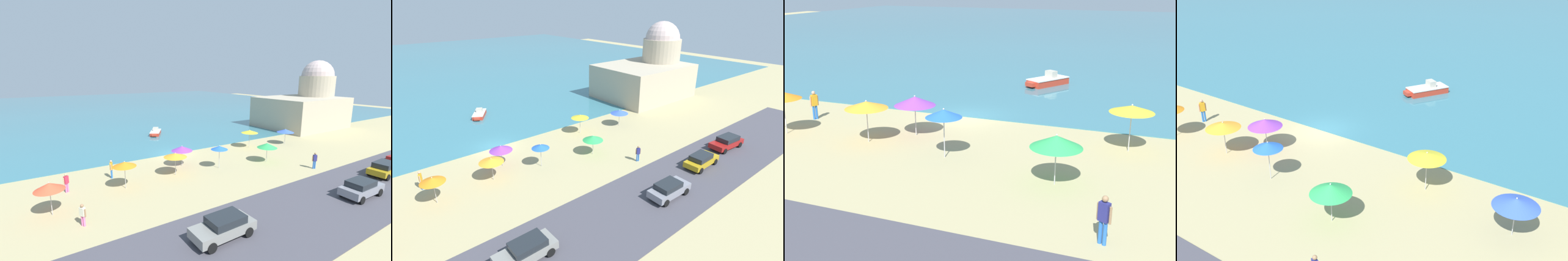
{
  "view_description": "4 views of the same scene",
  "coord_description": "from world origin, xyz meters",
  "views": [
    {
      "loc": [
        -14.44,
        -28.52,
        9.84
      ],
      "look_at": [
        4.75,
        2.17,
        2.12
      ],
      "focal_mm": 24.0,
      "sensor_mm": 36.0,
      "label": 1
    },
    {
      "loc": [
        -11.94,
        -31.58,
        15.76
      ],
      "look_at": [
        9.32,
        -5.69,
        1.52
      ],
      "focal_mm": 28.0,
      "sensor_mm": 36.0,
      "label": 2
    },
    {
      "loc": [
        11.93,
        -27.82,
        8.57
      ],
      "look_at": [
        3.33,
        -5.96,
        1.22
      ],
      "focal_mm": 45.0,
      "sensor_mm": 36.0,
      "label": 3
    },
    {
      "loc": [
        21.92,
        -25.01,
        15.33
      ],
      "look_at": [
        5.27,
        -1.07,
        1.83
      ],
      "focal_mm": 45.0,
      "sensor_mm": 36.0,
      "label": 4
    }
  ],
  "objects": [
    {
      "name": "sea",
      "position": [
        0.0,
        55.0,
        0.03
      ],
      "size": [
        150.0,
        110.0,
        0.05
      ],
      "primitive_type": "cube",
      "color": "teal",
      "rests_on": "ground_plane"
    },
    {
      "name": "beach_umbrella_6",
      "position": [
        16.1,
        -4.18,
        1.95
      ],
      "size": [
        2.4,
        2.4,
        2.24
      ],
      "color": "#B2B2B7",
      "rests_on": "ground_plane"
    },
    {
      "name": "parked_car_0",
      "position": [
        7.61,
        -18.83,
        0.81
      ],
      "size": [
        4.02,
        1.86,
        1.41
      ],
      "color": "gray",
      "rests_on": "coastal_road"
    },
    {
      "name": "parked_car_1",
      "position": [
        14.52,
        -17.68,
        0.8
      ],
      "size": [
        4.15,
        1.89,
        1.38
      ],
      "color": "#B18C16",
      "rests_on": "coastal_road"
    },
    {
      "name": "beach_umbrella_1",
      "position": [
        -1.17,
        -4.48,
        1.99
      ],
      "size": [
        2.33,
        2.33,
        2.32
      ],
      "color": "#B2B2B7",
      "rests_on": "ground_plane"
    },
    {
      "name": "parked_car_2",
      "position": [
        20.67,
        -17.16,
        0.81
      ],
      "size": [
        4.46,
        2.17,
        1.41
      ],
      "color": "maroon",
      "rests_on": "coastal_road"
    },
    {
      "name": "beach_umbrella_3",
      "position": [
        1.9,
        -7.17,
        2.26
      ],
      "size": [
        1.82,
        1.82,
        2.54
      ],
      "color": "#B2B2B7",
      "rests_on": "ground_plane"
    },
    {
      "name": "ground_plane",
      "position": [
        0.0,
        0.0,
        0.0
      ],
      "size": [
        160.0,
        160.0,
        0.0
      ],
      "primitive_type": "plane",
      "color": "tan"
    },
    {
      "name": "harbor_fortress",
      "position": [
        30.99,
        3.21,
        4.24
      ],
      "size": [
        15.31,
        11.81,
        12.63
      ],
      "color": "#B0A38A",
      "rests_on": "ground_plane"
    },
    {
      "name": "parked_car_4",
      "position": [
        -5.38,
        -17.26,
        0.81
      ],
      "size": [
        4.13,
        1.83,
        1.4
      ],
      "color": "gray",
      "rests_on": "coastal_road"
    },
    {
      "name": "coastal_road",
      "position": [
        0.0,
        -18.0,
        0.03
      ],
      "size": [
        80.0,
        8.0,
        0.06
      ],
      "primitive_type": "cube",
      "color": "#45434C",
      "rests_on": "ground_plane"
    },
    {
      "name": "bather_3",
      "position": [
        10.4,
        -12.75,
        1.0
      ],
      "size": [
        0.52,
        0.36,
        1.78
      ],
      "color": "blue",
      "rests_on": "ground_plane"
    },
    {
      "name": "beach_umbrella_7",
      "position": [
        -3.02,
        -6.46,
        2.06
      ],
      "size": [
        2.32,
        2.32,
        2.33
      ],
      "color": "#B2B2B7",
      "rests_on": "ground_plane"
    },
    {
      "name": "bather_1",
      "position": [
        -8.67,
        -3.9,
        1.03
      ],
      "size": [
        0.34,
        0.53,
        1.82
      ],
      "color": "blue",
      "rests_on": "ground_plane"
    },
    {
      "name": "skiff_nearshore",
      "position": [
        2.54,
        11.31,
        0.4
      ],
      "size": [
        3.11,
        4.02,
        1.15
      ],
      "color": "red",
      "rests_on": "sea"
    },
    {
      "name": "beach_umbrella_0",
      "position": [
        10.33,
        -2.88,
        2.25
      ],
      "size": [
        2.26,
        2.26,
        2.51
      ],
      "color": "#B2B2B7",
      "rests_on": "ground_plane"
    },
    {
      "name": "beach_umbrella_5",
      "position": [
        -8.24,
        -6.92,
        2.24
      ],
      "size": [
        2.06,
        2.06,
        2.52
      ],
      "color": "#B2B2B7",
      "rests_on": "ground_plane"
    },
    {
      "name": "beach_umbrella_4",
      "position": [
        7.77,
        -8.45,
        1.96
      ],
      "size": [
        2.27,
        2.27,
        2.3
      ],
      "color": "#B2B2B7",
      "rests_on": "ground_plane"
    }
  ]
}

